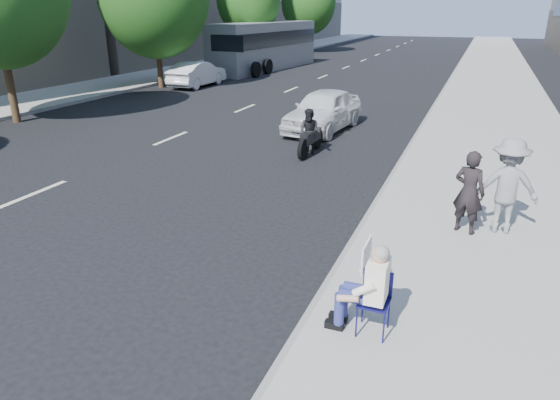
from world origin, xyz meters
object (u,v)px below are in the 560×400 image
at_px(white_sedan_near, 323,110).
at_px(motorcycle, 310,134).
at_px(seated_protester, 367,283).
at_px(pedestrian_woman, 469,192).
at_px(bus, 265,46).
at_px(white_sedan_mid, 197,74).
at_px(jogger, 507,186).

relative_size(white_sedan_near, motorcycle, 2.15).
height_order(seated_protester, white_sedan_near, white_sedan_near).
relative_size(pedestrian_woman, white_sedan_near, 0.37).
height_order(white_sedan_near, motorcycle, white_sedan_near).
bearing_deg(seated_protester, bus, 115.65).
bearing_deg(pedestrian_woman, bus, -38.96).
bearing_deg(white_sedan_near, white_sedan_mid, 146.98).
height_order(jogger, pedestrian_woman, jogger).
bearing_deg(white_sedan_mid, white_sedan_near, 141.82).
height_order(white_sedan_mid, bus, bus).
relative_size(pedestrian_woman, white_sedan_mid, 0.38).
relative_size(jogger, white_sedan_mid, 0.43).
relative_size(seated_protester, white_sedan_near, 0.30).
height_order(jogger, white_sedan_mid, jogger).
bearing_deg(white_sedan_near, seated_protester, -64.83).
distance_m(pedestrian_woman, white_sedan_near, 9.57).
relative_size(pedestrian_woman, motorcycle, 0.80).
relative_size(jogger, motorcycle, 0.91).
relative_size(pedestrian_woman, bus, 0.13).
distance_m(pedestrian_woman, motorcycle, 6.63).
distance_m(seated_protester, pedestrian_woman, 4.04).
height_order(jogger, bus, bus).
bearing_deg(motorcycle, bus, 119.61).
height_order(pedestrian_woman, motorcycle, pedestrian_woman).
height_order(white_sedan_mid, motorcycle, motorcycle).
xyz_separation_m(seated_protester, white_sedan_near, (-4.24, 11.82, -0.12)).
bearing_deg(white_sedan_near, jogger, -46.43).
distance_m(white_sedan_near, white_sedan_mid, 12.81).
xyz_separation_m(white_sedan_near, bus, (-9.80, 17.41, 0.89)).
bearing_deg(motorcycle, white_sedan_near, 103.25).
relative_size(seated_protester, white_sedan_mid, 0.30).
bearing_deg(pedestrian_woman, white_sedan_mid, -25.80).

